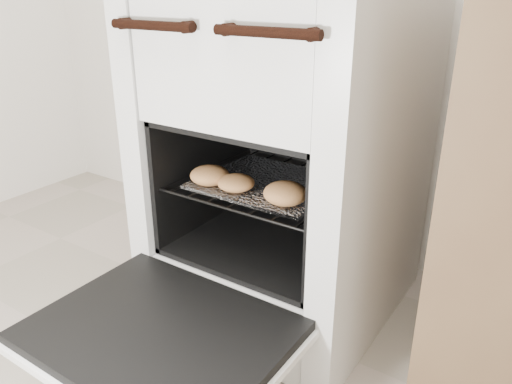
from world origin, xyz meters
The scene contains 5 objects.
stove centered at (-0.12, 1.17, 0.44)m, with size 0.59×0.66×0.91m.
oven_door centered at (-0.12, 0.67, 0.20)m, with size 0.53×0.41×0.04m.
oven_rack centered at (-0.12, 1.11, 0.39)m, with size 0.43×0.41×0.01m.
foil_sheet centered at (-0.12, 1.09, 0.40)m, with size 0.33×0.30×0.01m, color white.
baked_rolls centered at (-0.13, 0.99, 0.43)m, with size 0.34×0.14×0.05m.
Camera 1 is at (0.51, 0.09, 0.86)m, focal length 35.00 mm.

